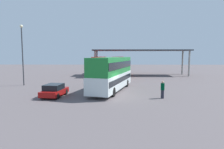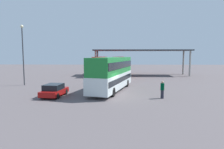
{
  "view_description": "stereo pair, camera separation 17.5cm",
  "coord_description": "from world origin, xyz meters",
  "px_view_note": "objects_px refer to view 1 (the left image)",
  "views": [
    {
      "loc": [
        -0.06,
        -20.33,
        4.36
      ],
      "look_at": [
        -0.47,
        3.29,
        2.0
      ],
      "focal_mm": 30.9,
      "sensor_mm": 36.0,
      "label": 1
    },
    {
      "loc": [
        0.12,
        -20.32,
        4.36
      ],
      "look_at": [
        -0.47,
        3.29,
        2.0
      ],
      "focal_mm": 30.9,
      "sensor_mm": 36.0,
      "label": 2
    }
  ],
  "objects_px": {
    "double_decker_mid_row": "(118,65)",
    "double_decker_main": "(112,72)",
    "lamppost_tall": "(22,48)",
    "pedestrian_waiting": "(163,90)",
    "double_decker_near_canopy": "(100,65)",
    "parked_hatchback": "(54,90)"
  },
  "relations": [
    {
      "from": "lamppost_tall",
      "to": "pedestrian_waiting",
      "type": "relative_size",
      "value": 4.82
    },
    {
      "from": "double_decker_main",
      "to": "parked_hatchback",
      "type": "distance_m",
      "value": 7.24
    },
    {
      "from": "double_decker_near_canopy",
      "to": "double_decker_mid_row",
      "type": "xyz_separation_m",
      "value": [
        4.01,
        -1.71,
        0.0
      ]
    },
    {
      "from": "double_decker_near_canopy",
      "to": "pedestrian_waiting",
      "type": "relative_size",
      "value": 6.33
    },
    {
      "from": "parked_hatchback",
      "to": "pedestrian_waiting",
      "type": "relative_size",
      "value": 2.17
    },
    {
      "from": "double_decker_main",
      "to": "lamppost_tall",
      "type": "distance_m",
      "value": 13.88
    },
    {
      "from": "parked_hatchback",
      "to": "double_decker_near_canopy",
      "type": "height_order",
      "value": "double_decker_near_canopy"
    },
    {
      "from": "pedestrian_waiting",
      "to": "double_decker_near_canopy",
      "type": "bearing_deg",
      "value": 49.4
    },
    {
      "from": "pedestrian_waiting",
      "to": "double_decker_mid_row",
      "type": "bearing_deg",
      "value": 40.97
    },
    {
      "from": "parked_hatchback",
      "to": "double_decker_mid_row",
      "type": "height_order",
      "value": "double_decker_mid_row"
    },
    {
      "from": "double_decker_main",
      "to": "double_decker_near_canopy",
      "type": "height_order",
      "value": "double_decker_main"
    },
    {
      "from": "double_decker_main",
      "to": "parked_hatchback",
      "type": "height_order",
      "value": "double_decker_main"
    },
    {
      "from": "parked_hatchback",
      "to": "double_decker_near_canopy",
      "type": "bearing_deg",
      "value": -1.02
    },
    {
      "from": "parked_hatchback",
      "to": "lamppost_tall",
      "type": "distance_m",
      "value": 11.3
    },
    {
      "from": "double_decker_main",
      "to": "lamppost_tall",
      "type": "xyz_separation_m",
      "value": [
        -12.93,
        3.93,
        3.12
      ]
    },
    {
      "from": "lamppost_tall",
      "to": "pedestrian_waiting",
      "type": "distance_m",
      "value": 20.41
    },
    {
      "from": "double_decker_mid_row",
      "to": "pedestrian_waiting",
      "type": "distance_m",
      "value": 21.87
    },
    {
      "from": "parked_hatchback",
      "to": "lamppost_tall",
      "type": "xyz_separation_m",
      "value": [
        -6.9,
        7.61,
        4.71
      ]
    },
    {
      "from": "double_decker_near_canopy",
      "to": "lamppost_tall",
      "type": "xyz_separation_m",
      "value": [
        -9.89,
        -14.89,
        3.16
      ]
    },
    {
      "from": "pedestrian_waiting",
      "to": "double_decker_main",
      "type": "bearing_deg",
      "value": 80.25
    },
    {
      "from": "double_decker_near_canopy",
      "to": "double_decker_mid_row",
      "type": "bearing_deg",
      "value": -113.22
    },
    {
      "from": "double_decker_mid_row",
      "to": "double_decker_main",
      "type": "bearing_deg",
      "value": 177.93
    }
  ]
}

